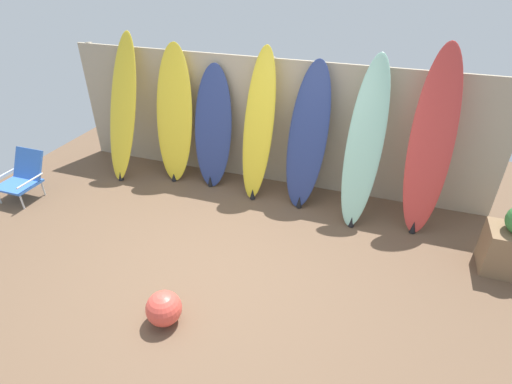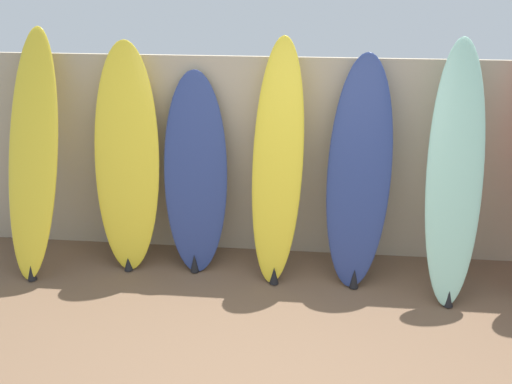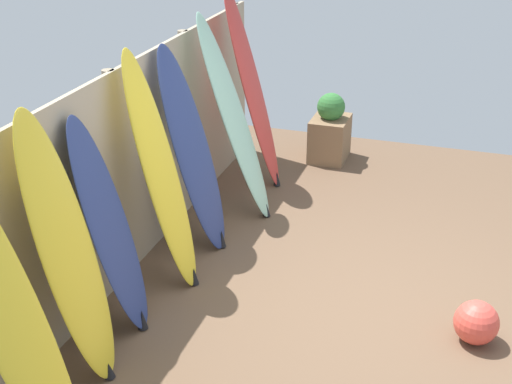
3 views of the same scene
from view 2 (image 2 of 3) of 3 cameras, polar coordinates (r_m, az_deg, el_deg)
fence_back at (r=5.08m, az=2.83°, el=3.29°), size 6.08×0.11×1.80m
surfboard_yellow_0 at (r=5.17m, az=-21.39°, el=3.41°), size 0.49×0.82×2.05m
surfboard_yellow_1 at (r=4.99m, az=-12.79°, el=3.19°), size 0.58×0.52×1.95m
surfboard_navy_2 at (r=4.91m, az=-6.06°, el=1.73°), size 0.59×0.54×1.70m
surfboard_yellow_3 at (r=4.69m, az=2.17°, el=2.80°), size 0.48×0.63×2.00m
surfboard_navy_4 at (r=4.73m, az=10.26°, el=1.82°), size 0.59×0.67×1.88m
surfboard_seafoam_5 at (r=4.70m, az=19.26°, el=1.70°), size 0.48×0.81×2.01m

